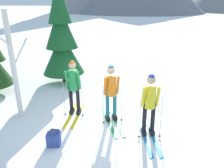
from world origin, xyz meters
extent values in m
plane|color=white|center=(0.00, 0.00, 0.00)|extent=(400.00, 400.00, 0.00)
cube|color=yellow|center=(-1.01, 0.20, 0.01)|extent=(0.27, 1.61, 0.02)
cube|color=yellow|center=(-1.23, 0.18, 0.01)|extent=(0.27, 1.61, 0.02)
cube|color=black|center=(-1.03, 0.30, 0.08)|extent=(0.14, 0.27, 0.12)
cylinder|color=black|center=(-1.03, 0.30, 0.53)|extent=(0.11, 0.11, 0.82)
cube|color=black|center=(-1.24, 0.27, 0.08)|extent=(0.14, 0.27, 0.12)
cylinder|color=black|center=(-1.24, 0.27, 0.53)|extent=(0.11, 0.11, 0.82)
cylinder|color=#238C42|center=(-1.13, 0.29, 1.13)|extent=(0.28, 0.28, 0.62)
sphere|color=tan|center=(-1.13, 0.29, 1.58)|extent=(0.22, 0.22, 0.22)
sphere|color=#B76019|center=(-1.13, 0.29, 1.65)|extent=(0.17, 0.17, 0.17)
cylinder|color=#238C42|center=(-0.95, 0.25, 1.15)|extent=(0.10, 0.21, 0.59)
cylinder|color=#238C42|center=(-1.31, 0.21, 1.15)|extent=(0.10, 0.21, 0.59)
cylinder|color=#A5A5AD|center=(-0.85, 0.14, 0.62)|extent=(0.02, 0.02, 1.23)
cylinder|color=black|center=(-0.85, 0.14, 0.06)|extent=(0.07, 0.07, 0.01)
cylinder|color=#A5A5AD|center=(-1.38, 0.08, 0.62)|extent=(0.02, 0.02, 1.23)
cylinder|color=black|center=(-1.38, 0.08, 0.06)|extent=(0.07, 0.07, 0.01)
cube|color=green|center=(0.19, 0.09, 0.01)|extent=(0.85, 1.65, 0.02)
cube|color=green|center=(-0.01, 0.00, 0.01)|extent=(0.85, 1.65, 0.02)
cube|color=black|center=(0.15, 0.18, 0.08)|extent=(0.21, 0.28, 0.12)
cylinder|color=#1E6B7A|center=(0.15, 0.18, 0.52)|extent=(0.11, 0.11, 0.81)
cube|color=black|center=(-0.05, 0.09, 0.08)|extent=(0.21, 0.28, 0.12)
cylinder|color=#1E6B7A|center=(-0.05, 0.09, 0.52)|extent=(0.11, 0.11, 0.81)
cylinder|color=orange|center=(0.05, 0.13, 1.11)|extent=(0.28, 0.28, 0.60)
sphere|color=tan|center=(0.05, 0.13, 1.55)|extent=(0.22, 0.22, 0.22)
sphere|color=#1E6B7A|center=(0.05, 0.13, 1.62)|extent=(0.16, 0.16, 0.16)
cylinder|color=orange|center=(0.24, 0.16, 1.13)|extent=(0.16, 0.21, 0.58)
cylinder|color=orange|center=(-0.09, 0.00, 1.13)|extent=(0.16, 0.21, 0.58)
cylinder|color=#A5A5AD|center=(0.37, 0.09, 0.60)|extent=(0.02, 0.02, 1.21)
cylinder|color=black|center=(0.37, 0.09, 0.06)|extent=(0.07, 0.07, 0.01)
cylinder|color=#A5A5AD|center=(-0.12, -0.14, 0.60)|extent=(0.02, 0.02, 1.21)
cylinder|color=black|center=(-0.12, -0.14, 0.06)|extent=(0.07, 0.07, 0.01)
cube|color=maroon|center=(-0.02, 0.29, 1.14)|extent=(0.30, 0.26, 0.36)
cube|color=#1E84D1|center=(1.29, -0.50, 0.01)|extent=(0.54, 1.70, 0.02)
cube|color=#1E84D1|center=(1.08, -0.56, 0.01)|extent=(0.54, 1.70, 0.02)
cube|color=black|center=(1.26, -0.40, 0.08)|extent=(0.17, 0.28, 0.12)
cylinder|color=black|center=(1.26, -0.40, 0.52)|extent=(0.11, 0.11, 0.80)
cube|color=black|center=(1.05, -0.46, 0.08)|extent=(0.17, 0.28, 0.12)
cylinder|color=black|center=(1.05, -0.46, 0.52)|extent=(0.11, 0.11, 0.80)
cylinder|color=yellow|center=(1.16, -0.43, 1.10)|extent=(0.28, 0.28, 0.60)
sphere|color=tan|center=(1.16, -0.43, 1.55)|extent=(0.22, 0.22, 0.22)
sphere|color=#2D389E|center=(1.16, -0.43, 1.61)|extent=(0.16, 0.16, 0.16)
cylinder|color=yellow|center=(1.35, -0.44, 1.12)|extent=(0.13, 0.21, 0.57)
cylinder|color=yellow|center=(1.00, -0.54, 1.12)|extent=(0.13, 0.21, 0.57)
cylinder|color=#A5A5AD|center=(1.47, -0.53, 0.60)|extent=(0.02, 0.02, 1.21)
cylinder|color=black|center=(1.47, -0.53, 0.06)|extent=(0.07, 0.07, 0.01)
cylinder|color=#A5A5AD|center=(0.94, -0.68, 0.60)|extent=(0.02, 0.02, 1.21)
cylinder|color=black|center=(0.94, -0.68, 0.06)|extent=(0.07, 0.07, 0.01)
cube|color=#99661E|center=(1.11, -0.27, 1.14)|extent=(0.29, 0.22, 0.36)
cylinder|color=#51381E|center=(-2.65, 3.07, 0.41)|extent=(0.26, 0.26, 0.82)
cone|color=#195628|center=(-2.65, 3.07, 1.28)|extent=(1.75, 1.75, 1.73)
cone|color=#195628|center=(-2.65, 3.07, 2.37)|extent=(1.34, 1.34, 1.73)
cone|color=#195628|center=(-2.65, 3.07, 3.37)|extent=(0.96, 0.96, 1.73)
cylinder|color=silver|center=(-2.69, -0.23, 1.57)|extent=(0.15, 0.15, 3.14)
cylinder|color=silver|center=(-2.69, 0.19, 1.94)|extent=(0.06, 0.87, 0.72)
cylinder|color=silver|center=(-2.69, -0.43, 2.36)|extent=(0.05, 0.44, 0.35)
cube|color=#384C99|center=(-1.09, -1.35, 0.17)|extent=(0.37, 0.31, 0.34)
cube|color=navy|center=(-1.09, -1.35, 0.36)|extent=(0.22, 0.28, 0.04)
camera|label=1|loc=(1.19, -5.49, 3.31)|focal=34.90mm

